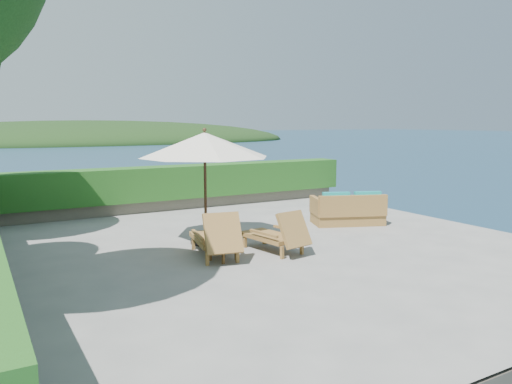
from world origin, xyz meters
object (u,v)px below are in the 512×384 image
patio_umbrella (205,146)px  lounge_right (277,234)px  wicker_loveseat (348,211)px  side_table (223,240)px  lounge_left (216,237)px

patio_umbrella → lounge_right: (0.96, -1.48, -1.80)m
patio_umbrella → wicker_loveseat: (4.16, 0.03, -1.83)m
patio_umbrella → side_table: size_ratio=5.82×
lounge_left → wicker_loveseat: 4.66m
side_table → wicker_loveseat: size_ratio=0.28×
lounge_left → lounge_right: (1.29, -0.26, -0.03)m
lounge_right → side_table: 1.26m
patio_umbrella → lounge_right: patio_umbrella is taller
lounge_right → wicker_loveseat: 3.54m
side_table → wicker_loveseat: 4.70m
patio_umbrella → wicker_loveseat: 4.54m
patio_umbrella → side_table: patio_umbrella is taller
wicker_loveseat → patio_umbrella: bearing=-158.1°
lounge_left → side_table: size_ratio=3.12×
lounge_left → wicker_loveseat: bearing=26.7°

